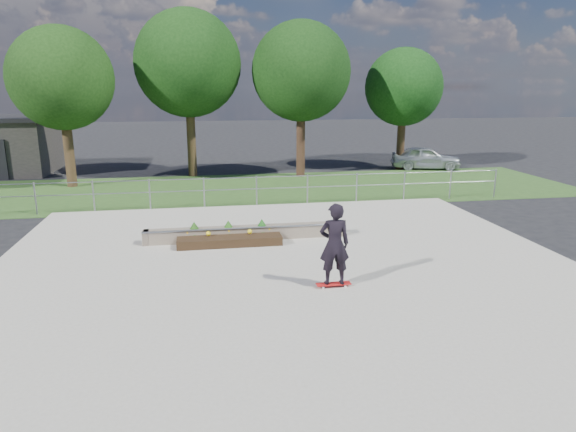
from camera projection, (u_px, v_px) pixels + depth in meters
The scene contains 12 objects.
ground at pixel (290, 274), 12.73m from camera, with size 120.00×120.00×0.00m, color black.
grass_verge at pixel (248, 189), 23.24m from camera, with size 30.00×8.00×0.02m, color #29491D.
concrete_slab at pixel (290, 273), 12.72m from camera, with size 15.00×15.00×0.06m, color #A29D90.
fence at pixel (257, 187), 19.71m from camera, with size 20.06×0.06×1.20m.
tree_far_left at pixel (61, 79), 22.66m from camera, with size 4.55×4.55×7.15m.
tree_mid_left at pixel (188, 64), 25.29m from camera, with size 5.25×5.25×8.25m.
tree_mid_right at pixel (301, 72), 25.32m from camera, with size 4.90×4.90×7.70m.
tree_far_right at pixel (404, 87), 27.92m from camera, with size 4.20×4.20×6.60m.
grind_ledge at pixel (246, 233), 15.35m from camera, with size 6.00×0.44×0.43m.
planter_bed at pixel (229, 236), 15.10m from camera, with size 3.00×1.20×0.61m.
skateboarder at pixel (334, 244), 11.50m from camera, with size 0.80×0.48×1.96m.
parked_car at pixel (426, 158), 28.78m from camera, with size 1.53×3.79×1.29m, color #ABB0B4.
Camera 1 is at (-2.08, -11.81, 4.51)m, focal length 32.00 mm.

